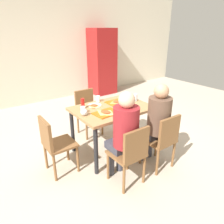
{
  "coord_description": "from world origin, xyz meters",
  "views": [
    {
      "loc": [
        -1.78,
        -2.46,
        1.95
      ],
      "look_at": [
        0.0,
        0.0,
        0.7
      ],
      "focal_mm": 33.49,
      "sensor_mm": 36.0,
      "label": 1
    }
  ],
  "objects_px": {
    "pizza_slice_a": "(106,112)",
    "chair_near_left": "(131,152)",
    "tray_red_far": "(118,102)",
    "chair_left_end": "(54,142)",
    "plastic_cup_b": "(128,111)",
    "chair_far_side": "(87,109)",
    "main_table": "(112,113)",
    "drink_fridge": "(102,62)",
    "pizza_slice_c": "(94,105)",
    "chair_near_right": "(163,138)",
    "soda_can": "(135,97)",
    "tray_red_near": "(106,113)",
    "paper_plate_center": "(94,105)",
    "person_in_red": "(124,130)",
    "plastic_cup_a": "(98,99)",
    "person_in_brown_jacket": "(157,119)",
    "condiment_bottle": "(83,103)",
    "pizza_slice_b": "(117,102)",
    "paper_plate_near_edge": "(130,109)",
    "plastic_cup_c": "(83,110)",
    "foil_bundle": "(84,112)",
    "pizza_slice_d": "(131,109)"
  },
  "relations": [
    {
      "from": "tray_red_near",
      "to": "paper_plate_center",
      "type": "bearing_deg",
      "value": 85.52
    },
    {
      "from": "pizza_slice_b",
      "to": "plastic_cup_c",
      "type": "distance_m",
      "value": 0.66
    },
    {
      "from": "pizza_slice_a",
      "to": "pizza_slice_c",
      "type": "distance_m",
      "value": 0.35
    },
    {
      "from": "pizza_slice_d",
      "to": "person_in_red",
      "type": "bearing_deg",
      "value": -138.44
    },
    {
      "from": "person_in_brown_jacket",
      "to": "soda_can",
      "type": "height_order",
      "value": "person_in_brown_jacket"
    },
    {
      "from": "pizza_slice_b",
      "to": "chair_left_end",
      "type": "bearing_deg",
      "value": -174.41
    },
    {
      "from": "person_in_brown_jacket",
      "to": "plastic_cup_a",
      "type": "bearing_deg",
      "value": 107.71
    },
    {
      "from": "pizza_slice_a",
      "to": "tray_red_far",
      "type": "bearing_deg",
      "value": 32.58
    },
    {
      "from": "chair_near_left",
      "to": "soda_can",
      "type": "distance_m",
      "value": 1.2
    },
    {
      "from": "pizza_slice_c",
      "to": "pizza_slice_a",
      "type": "bearing_deg",
      "value": -92.77
    },
    {
      "from": "soda_can",
      "to": "foil_bundle",
      "type": "xyz_separation_m",
      "value": [
        -1.01,
        -0.04,
        -0.01
      ]
    },
    {
      "from": "condiment_bottle",
      "to": "soda_can",
      "type": "bearing_deg",
      "value": -13.29
    },
    {
      "from": "chair_far_side",
      "to": "person_in_red",
      "type": "xyz_separation_m",
      "value": [
        -0.3,
        -1.47,
        0.25
      ]
    },
    {
      "from": "person_in_brown_jacket",
      "to": "tray_red_far",
      "type": "bearing_deg",
      "value": 96.42
    },
    {
      "from": "chair_far_side",
      "to": "pizza_slice_c",
      "type": "distance_m",
      "value": 0.7
    },
    {
      "from": "main_table",
      "to": "chair_far_side",
      "type": "bearing_deg",
      "value": 90.0
    },
    {
      "from": "main_table",
      "to": "plastic_cup_c",
      "type": "height_order",
      "value": "plastic_cup_c"
    },
    {
      "from": "chair_left_end",
      "to": "plastic_cup_a",
      "type": "bearing_deg",
      "value": 20.66
    },
    {
      "from": "pizza_slice_b",
      "to": "person_in_red",
      "type": "bearing_deg",
      "value": -121.85
    },
    {
      "from": "chair_left_end",
      "to": "tray_red_near",
      "type": "distance_m",
      "value": 0.83
    },
    {
      "from": "pizza_slice_b",
      "to": "soda_can",
      "type": "distance_m",
      "value": 0.33
    },
    {
      "from": "chair_near_right",
      "to": "plastic_cup_c",
      "type": "height_order",
      "value": "plastic_cup_c"
    },
    {
      "from": "paper_plate_center",
      "to": "condiment_bottle",
      "type": "relative_size",
      "value": 1.38
    },
    {
      "from": "plastic_cup_c",
      "to": "foil_bundle",
      "type": "relative_size",
      "value": 1.0
    },
    {
      "from": "chair_near_right",
      "to": "soda_can",
      "type": "relative_size",
      "value": 6.93
    },
    {
      "from": "chair_left_end",
      "to": "condiment_bottle",
      "type": "height_order",
      "value": "condiment_bottle"
    },
    {
      "from": "pizza_slice_b",
      "to": "plastic_cup_b",
      "type": "xyz_separation_m",
      "value": [
        -0.16,
        -0.47,
        0.03
      ]
    },
    {
      "from": "plastic_cup_a",
      "to": "condiment_bottle",
      "type": "relative_size",
      "value": 0.62
    },
    {
      "from": "tray_red_near",
      "to": "drink_fridge",
      "type": "distance_m",
      "value": 3.56
    },
    {
      "from": "person_in_red",
      "to": "plastic_cup_a",
      "type": "distance_m",
      "value": 1.06
    },
    {
      "from": "paper_plate_near_edge",
      "to": "plastic_cup_a",
      "type": "xyz_separation_m",
      "value": [
        -0.21,
        0.59,
        0.05
      ]
    },
    {
      "from": "chair_left_end",
      "to": "plastic_cup_b",
      "type": "relative_size",
      "value": 8.46
    },
    {
      "from": "pizza_slice_c",
      "to": "plastic_cup_b",
      "type": "height_order",
      "value": "plastic_cup_b"
    },
    {
      "from": "chair_near_right",
      "to": "chair_far_side",
      "type": "xyz_separation_m",
      "value": [
        -0.3,
        1.61,
        0.0
      ]
    },
    {
      "from": "pizza_slice_d",
      "to": "chair_far_side",
      "type": "bearing_deg",
      "value": 99.54
    },
    {
      "from": "tray_red_far",
      "to": "plastic_cup_b",
      "type": "relative_size",
      "value": 3.6
    },
    {
      "from": "drink_fridge",
      "to": "pizza_slice_c",
      "type": "bearing_deg",
      "value": -125.88
    },
    {
      "from": "chair_left_end",
      "to": "foil_bundle",
      "type": "xyz_separation_m",
      "value": [
        0.47,
        -0.02,
        0.33
      ]
    },
    {
      "from": "chair_near_left",
      "to": "chair_far_side",
      "type": "xyz_separation_m",
      "value": [
        0.3,
        1.61,
        0.0
      ]
    },
    {
      "from": "plastic_cup_b",
      "to": "chair_far_side",
      "type": "bearing_deg",
      "value": 91.46
    },
    {
      "from": "chair_near_right",
      "to": "soda_can",
      "type": "height_order",
      "value": "soda_can"
    },
    {
      "from": "tray_red_near",
      "to": "drink_fridge",
      "type": "bearing_deg",
      "value": 57.42
    },
    {
      "from": "pizza_slice_a",
      "to": "tray_red_near",
      "type": "bearing_deg",
      "value": 9.06
    },
    {
      "from": "tray_red_far",
      "to": "paper_plate_near_edge",
      "type": "xyz_separation_m",
      "value": [
        -0.03,
        -0.36,
        -0.0
      ]
    },
    {
      "from": "chair_far_side",
      "to": "pizza_slice_d",
      "type": "bearing_deg",
      "value": -80.46
    },
    {
      "from": "pizza_slice_a",
      "to": "chair_near_left",
      "type": "bearing_deg",
      "value": -96.31
    },
    {
      "from": "person_in_red",
      "to": "pizza_slice_c",
      "type": "relative_size",
      "value": 5.91
    },
    {
      "from": "chair_left_end",
      "to": "pizza_slice_c",
      "type": "relative_size",
      "value": 3.98
    },
    {
      "from": "paper_plate_center",
      "to": "paper_plate_near_edge",
      "type": "bearing_deg",
      "value": -52.42
    },
    {
      "from": "paper_plate_center",
      "to": "condiment_bottle",
      "type": "xyz_separation_m",
      "value": [
        -0.21,
        0.0,
        0.08
      ]
    }
  ]
}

